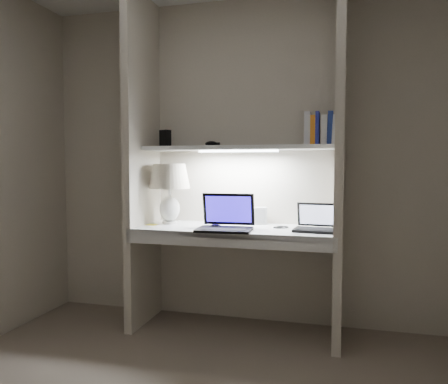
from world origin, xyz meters
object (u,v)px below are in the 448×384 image
(table_lamp, at_px, (170,183))
(speaker, at_px, (261,216))
(laptop_main, at_px, (226,222))
(book_row, at_px, (320,130))
(laptop_netbook, at_px, (317,224))

(table_lamp, xyz_separation_m, speaker, (0.69, 0.15, -0.25))
(laptop_main, relative_size, book_row, 1.67)
(table_lamp, distance_m, speaker, 0.74)
(laptop_main, bearing_deg, speaker, 57.20)
(book_row, bearing_deg, laptop_main, -157.67)
(table_lamp, bearing_deg, book_row, 3.62)
(table_lamp, height_order, speaker, table_lamp)
(laptop_netbook, height_order, speaker, laptop_netbook)
(laptop_main, distance_m, speaker, 0.38)
(speaker, bearing_deg, laptop_main, -137.73)
(speaker, bearing_deg, book_row, -28.65)
(table_lamp, relative_size, laptop_netbook, 1.48)
(speaker, bearing_deg, table_lamp, 173.59)
(table_lamp, bearing_deg, speaker, 12.26)
(laptop_netbook, relative_size, speaker, 2.38)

